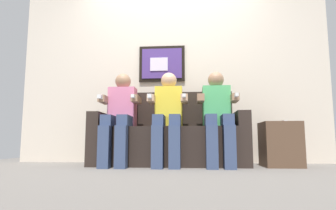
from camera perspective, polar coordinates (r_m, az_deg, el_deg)
name	(u,v)px	position (r m, az deg, el deg)	size (l,w,h in m)	color
ground_plane	(167,168)	(3.14, -0.22, -12.41)	(5.49, 5.49, 0.00)	#66605B
back_wall_assembly	(171,68)	(4.02, 0.64, 7.42)	(4.22, 0.10, 2.60)	beige
couch	(169,139)	(3.46, 0.23, -6.76)	(1.82, 0.58, 0.90)	#2D231E
person_on_left	(120,114)	(3.40, -9.54, -1.69)	(0.46, 0.56, 1.11)	pink
person_in_middle	(168,113)	(3.30, 0.01, -1.64)	(0.46, 0.56, 1.11)	yellow
person_on_right	(218,113)	(3.31, 9.82, -1.55)	(0.46, 0.56, 1.11)	#4CB266
side_table_right	(280,144)	(3.49, 21.43, -7.29)	(0.40, 0.40, 0.50)	brown
spare_remote_on_table	(284,121)	(3.50, 22.07, -3.00)	(0.04, 0.13, 0.02)	white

